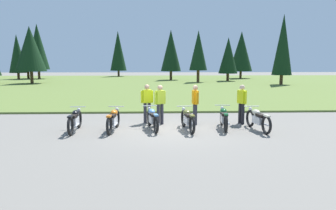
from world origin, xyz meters
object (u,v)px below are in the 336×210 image
object	(u,v)px
motorcycle_black	(75,120)
motorcycle_cream	(258,119)
motorcycle_british_green	(224,118)
motorcycle_sky_blue	(153,118)
motorcycle_olive	(188,119)
motorcycle_orange	(113,119)
rider_in_hivis_vest	(195,102)
rider_with_back_turned	(242,102)
rider_near_row_end	(160,102)
rider_checking_bike	(147,101)

from	to	relation	value
motorcycle_black	motorcycle_cream	xyz separation A→B (m)	(7.00, -0.11, 0.00)
motorcycle_british_green	motorcycle_cream	distance (m)	1.30
motorcycle_sky_blue	motorcycle_olive	distance (m)	1.37
motorcycle_british_green	motorcycle_orange	bearing A→B (deg)	-177.27
motorcycle_sky_blue	rider_in_hivis_vest	distance (m)	2.06
rider_with_back_turned	rider_in_hivis_vest	distance (m)	2.00
motorcycle_orange	rider_near_row_end	world-z (taller)	rider_near_row_end
motorcycle_orange	motorcycle_sky_blue	distance (m)	1.50
motorcycle_black	motorcycle_british_green	xyz separation A→B (m)	(5.76, 0.25, 0.00)
motorcycle_black	rider_near_row_end	size ratio (longest dim) A/B	1.26
rider_checking_bike	rider_near_row_end	world-z (taller)	same
rider_near_row_end	rider_in_hivis_vest	xyz separation A→B (m)	(1.47, -0.07, 0.00)
motorcycle_british_green	rider_checking_bike	size ratio (longest dim) A/B	1.26
rider_with_back_turned	rider_in_hivis_vest	xyz separation A→B (m)	(-2.00, -0.09, 0.00)
rider_in_hivis_vest	motorcycle_orange	bearing A→B (deg)	-161.78
motorcycle_orange	rider_in_hivis_vest	xyz separation A→B (m)	(3.28, 1.08, 0.51)
motorcycle_black	motorcycle_orange	world-z (taller)	same
rider_near_row_end	motorcycle_british_green	bearing A→B (deg)	-20.64
motorcycle_black	rider_checking_bike	world-z (taller)	rider_checking_bike
motorcycle_olive	motorcycle_cream	world-z (taller)	same
motorcycle_black	rider_near_row_end	world-z (taller)	rider_near_row_end
motorcycle_black	rider_near_row_end	bearing A→B (deg)	20.09
motorcycle_cream	motorcycle_orange	bearing A→B (deg)	178.46
rider_with_back_turned	motorcycle_cream	bearing A→B (deg)	-77.88
motorcycle_olive	rider_with_back_turned	distance (m)	2.75
motorcycle_sky_blue	motorcycle_british_green	xyz separation A→B (m)	(2.81, 0.03, 0.00)
motorcycle_black	motorcycle_olive	size ratio (longest dim) A/B	1.00
motorcycle_cream	rider_in_hivis_vest	distance (m)	2.64
motorcycle_orange	rider_in_hivis_vest	bearing A→B (deg)	18.22
motorcycle_orange	motorcycle_british_green	distance (m)	4.31
motorcycle_cream	rider_in_hivis_vest	size ratio (longest dim) A/B	1.25
rider_in_hivis_vest	motorcycle_sky_blue	bearing A→B (deg)	-153.00
motorcycle_sky_blue	rider_checking_bike	bearing A→B (deg)	100.01
motorcycle_sky_blue	rider_with_back_turned	size ratio (longest dim) A/B	1.25
motorcycle_british_green	motorcycle_black	bearing A→B (deg)	-177.54
motorcycle_sky_blue	motorcycle_olive	size ratio (longest dim) A/B	0.99
motorcycle_cream	rider_near_row_end	size ratio (longest dim) A/B	1.25
motorcycle_cream	motorcycle_olive	bearing A→B (deg)	177.27
motorcycle_sky_blue	rider_checking_bike	world-z (taller)	rider_checking_bike
motorcycle_black	motorcycle_british_green	distance (m)	5.76
motorcycle_black	motorcycle_british_green	size ratio (longest dim) A/B	1.00
motorcycle_cream	rider_checking_bike	xyz separation A→B (m)	(-4.30, 1.69, 0.51)
rider_with_back_turned	rider_near_row_end	bearing A→B (deg)	-179.69
rider_near_row_end	motorcycle_black	bearing A→B (deg)	-159.91
rider_checking_bike	motorcycle_black	bearing A→B (deg)	-149.61
motorcycle_olive	motorcycle_orange	bearing A→B (deg)	179.59
motorcycle_sky_blue	motorcycle_orange	bearing A→B (deg)	-173.49
motorcycle_cream	motorcycle_black	bearing A→B (deg)	179.13
motorcycle_orange	rider_checking_bike	xyz separation A→B (m)	(1.25, 1.54, 0.51)
motorcycle_olive	rider_near_row_end	size ratio (longest dim) A/B	1.25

